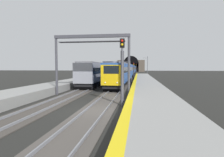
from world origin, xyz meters
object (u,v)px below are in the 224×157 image
object	(u,v)px
railway_signal_far	(136,68)
catenary_mast_near	(147,65)
railway_signal_near	(122,67)
train_main_approaching	(129,70)
train_adjacent_platform	(113,70)
railway_signal_mid	(134,69)
overhead_signal_gantry	(92,50)

from	to	relation	value
railway_signal_far	catenary_mast_near	distance (m)	29.26
catenary_mast_near	railway_signal_near	bearing A→B (deg)	175.53
train_main_approaching	catenary_mast_near	world-z (taller)	catenary_mast_near
train_adjacent_platform	railway_signal_mid	world-z (taller)	railway_signal_mid
train_adjacent_platform	catenary_mast_near	size ratio (longest dim) A/B	8.19
overhead_signal_gantry	catenary_mast_near	distance (m)	57.80
train_main_approaching	railway_signal_far	distance (m)	45.38
catenary_mast_near	railway_signal_mid	bearing A→B (deg)	168.77
train_adjacent_platform	catenary_mast_near	bearing A→B (deg)	-26.35
railway_signal_far	train_adjacent_platform	bearing A→B (deg)	-6.84
train_main_approaching	railway_signal_mid	xyz separation A→B (m)	(-8.10, -1.72, 0.39)
railway_signal_far	overhead_signal_gantry	world-z (taller)	overhead_signal_gantry
railway_signal_mid	overhead_signal_gantry	xyz separation A→B (m)	(-32.50, 3.95, 2.58)
railway_signal_mid	train_adjacent_platform	bearing A→B (deg)	-107.46
train_main_approaching	railway_signal_mid	distance (m)	8.29
railway_signal_mid	railway_signal_far	size ratio (longest dim) A/B	0.89
train_main_approaching	train_adjacent_platform	distance (m)	7.61
railway_signal_far	catenary_mast_near	bearing A→B (deg)	9.62
railway_signal_near	catenary_mast_near	distance (m)	62.73
train_main_approaching	railway_signal_mid	size ratio (longest dim) A/B	17.27
overhead_signal_gantry	train_adjacent_platform	bearing A→B (deg)	3.70
overhead_signal_gantry	train_main_approaching	bearing A→B (deg)	-3.14
railway_signal_mid	overhead_signal_gantry	bearing A→B (deg)	-6.93
train_adjacent_platform	catenary_mast_near	world-z (taller)	catenary_mast_near
train_main_approaching	railway_signal_near	bearing A→B (deg)	3.69
train_adjacent_platform	railway_signal_mid	xyz separation A→B (m)	(-1.94, -6.18, 0.35)
railway_signal_far	catenary_mast_near	world-z (taller)	catenary_mast_near
train_main_approaching	catenary_mast_near	xyz separation A→B (m)	(16.51, -6.61, 1.63)
train_adjacent_platform	railway_signal_far	size ratio (longest dim) A/B	12.40
railway_signal_far	railway_signal_mid	bearing A→B (deg)	0.00
train_main_approaching	catenary_mast_near	bearing A→B (deg)	159.74
railway_signal_mid	overhead_signal_gantry	world-z (taller)	overhead_signal_gantry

